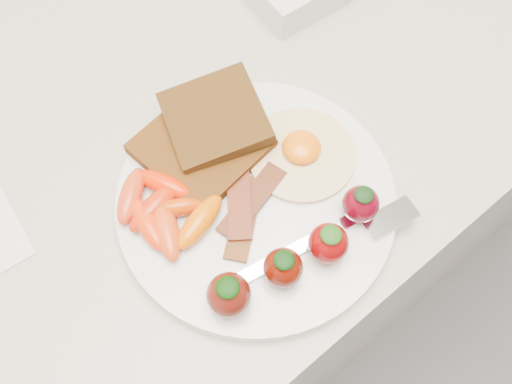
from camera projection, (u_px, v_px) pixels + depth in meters
counter at (197, 253)px, 1.02m from camera, size 2.00×0.60×0.90m
plate at (256, 200)px, 0.55m from camera, size 0.27×0.27×0.02m
toast_lower at (201, 146)px, 0.56m from camera, size 0.12×0.12×0.01m
toast_upper at (215, 118)px, 0.56m from camera, size 0.12×0.12×0.02m
fried_egg at (301, 152)px, 0.56m from camera, size 0.11×0.11×0.02m
bacon_strips at (245, 205)px, 0.54m from camera, size 0.10×0.10×0.01m
baby_carrots at (163, 211)px, 0.53m from camera, size 0.10×0.11×0.02m
strawberries at (296, 255)px, 0.50m from camera, size 0.18×0.06×0.05m
fork at (339, 235)px, 0.53m from camera, size 0.18×0.07×0.00m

